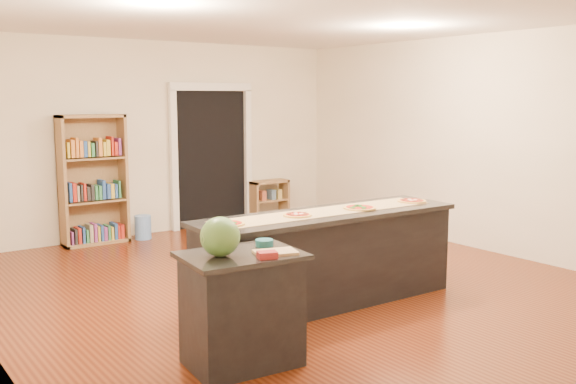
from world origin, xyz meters
TOP-DOWN VIEW (x-y plane):
  - room at (0.00, 0.00)m, footprint 6.00×7.00m
  - doorway at (0.90, 3.46)m, footprint 1.40×0.09m
  - kitchen_island at (-0.08, -0.57)m, footprint 2.74×0.74m
  - side_counter at (-1.52, -1.31)m, footprint 0.87×0.63m
  - bookshelf at (-1.02, 3.29)m, footprint 0.88×0.31m
  - low_shelf at (1.87, 3.31)m, footprint 0.65×0.28m
  - waste_bin at (-0.38, 3.18)m, footprint 0.23×0.23m
  - kraft_paper at (-0.08, -0.54)m, footprint 2.39×0.48m
  - watermelon at (-1.69, -1.30)m, footprint 0.29×0.29m
  - cutting_board at (-1.32, -1.47)m, footprint 0.35×0.28m
  - package_red at (-1.45, -1.55)m, footprint 0.16×0.14m
  - package_teal at (-1.26, -1.22)m, footprint 0.14×0.14m
  - pizza_a at (-1.18, -0.55)m, footprint 0.29×0.29m
  - pizza_b at (-0.45, -0.57)m, footprint 0.27×0.27m
  - pizza_c at (0.28, -0.62)m, footprint 0.31×0.31m
  - pizza_d at (1.01, -0.62)m, footprint 0.29×0.29m

SIDE VIEW (x-z plane):
  - waste_bin at x=-0.38m, z-range 0.00..0.34m
  - low_shelf at x=1.87m, z-range 0.00..0.65m
  - side_counter at x=-1.52m, z-range 0.00..0.86m
  - kitchen_island at x=-0.08m, z-range 0.00..0.91m
  - cutting_board at x=-1.32m, z-range 0.86..0.88m
  - bookshelf at x=-1.02m, z-range 0.00..1.76m
  - package_red at x=-1.45m, z-range 0.86..0.91m
  - package_teal at x=-1.26m, z-range 0.86..0.91m
  - kraft_paper at x=-0.08m, z-range 0.90..0.91m
  - pizza_a at x=-1.18m, z-range 0.91..0.93m
  - pizza_b at x=-0.45m, z-range 0.91..0.93m
  - pizza_c at x=0.28m, z-range 0.91..0.93m
  - pizza_d at x=1.01m, z-range 0.91..0.93m
  - watermelon at x=-1.69m, z-range 0.86..1.15m
  - doorway at x=0.90m, z-range 0.10..2.31m
  - room at x=0.00m, z-range 0.00..2.80m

